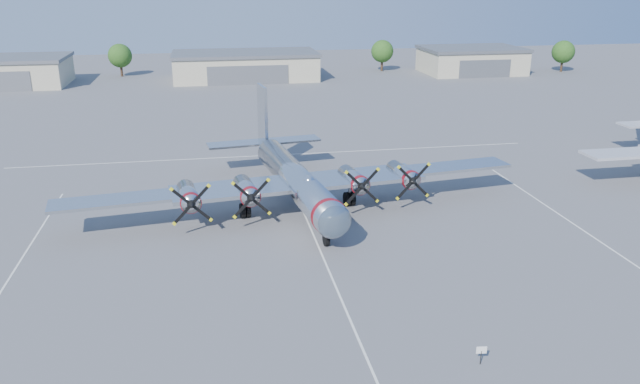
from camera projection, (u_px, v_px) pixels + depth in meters
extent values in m
plane|color=#5C5C5E|center=(315.00, 239.00, 49.45)|extent=(260.00, 260.00, 0.00)
cube|color=silver|center=(0.00, 293.00, 41.10)|extent=(0.15, 40.00, 0.01)
cube|color=silver|center=(327.00, 267.00, 44.80)|extent=(0.15, 40.00, 0.01)
cube|color=silver|center=(604.00, 245.00, 48.49)|extent=(0.15, 40.00, 0.01)
cube|color=silver|center=(279.00, 155.00, 72.67)|extent=(60.00, 0.15, 0.01)
cube|color=#B6AA90|center=(6.00, 73.00, 117.29)|extent=(22.00, 14.00, 4.80)
cube|color=slate|center=(3.00, 58.00, 116.40)|extent=(22.60, 14.60, 0.60)
cube|color=#B6AA90|center=(245.00, 67.00, 124.85)|extent=(28.00, 14.00, 4.80)
cube|color=slate|center=(245.00, 53.00, 123.96)|extent=(28.60, 14.60, 0.60)
cube|color=slate|center=(248.00, 75.00, 118.50)|extent=(15.40, 0.20, 3.60)
cube|color=#B6AA90|center=(471.00, 61.00, 132.91)|extent=(20.00, 14.00, 4.80)
cube|color=slate|center=(472.00, 49.00, 132.02)|extent=(20.60, 14.60, 0.60)
cube|color=slate|center=(485.00, 69.00, 126.55)|extent=(11.00, 0.20, 3.60)
cylinder|color=#382619|center=(121.00, 70.00, 128.41)|extent=(0.50, 0.50, 2.80)
sphere|color=#214B15|center=(120.00, 56.00, 127.48)|extent=(4.80, 4.80, 4.80)
cylinder|color=#382619|center=(382.00, 64.00, 135.79)|extent=(0.50, 0.50, 2.80)
sphere|color=#214B15|center=(382.00, 51.00, 134.85)|extent=(4.80, 4.80, 4.80)
cylinder|color=#382619|center=(562.00, 65.00, 134.74)|extent=(0.50, 0.50, 2.80)
sphere|color=#214B15|center=(563.00, 52.00, 133.80)|extent=(4.80, 4.80, 4.80)
cylinder|color=black|center=(481.00, 357.00, 33.46)|extent=(0.06, 0.06, 0.83)
cube|color=white|center=(482.00, 350.00, 33.31)|extent=(0.57, 0.12, 0.42)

